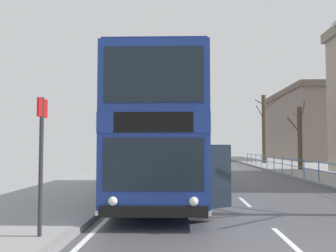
{
  "coord_description": "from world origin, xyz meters",
  "views": [
    {
      "loc": [
        -2.04,
        -4.7,
        1.84
      ],
      "look_at": [
        -2.52,
        7.34,
        2.51
      ],
      "focal_mm": 38.65,
      "sensor_mm": 36.0,
      "label": 1
    }
  ],
  "objects_px": {
    "double_decker_bus_main": "(163,135)",
    "bus_stop_sign_near": "(41,150)",
    "background_building_01": "(325,125)",
    "bare_tree_far_00": "(264,128)",
    "bare_tree_far_01": "(300,137)"
  },
  "relations": [
    {
      "from": "bus_stop_sign_near",
      "to": "background_building_01",
      "type": "height_order",
      "value": "background_building_01"
    },
    {
      "from": "bare_tree_far_00",
      "to": "bare_tree_far_01",
      "type": "distance_m",
      "value": 10.08
    },
    {
      "from": "double_decker_bus_main",
      "to": "bus_stop_sign_near",
      "type": "relative_size",
      "value": 3.94
    },
    {
      "from": "bare_tree_far_01",
      "to": "background_building_01",
      "type": "xyz_separation_m",
      "value": [
        10.84,
        23.04,
        2.13
      ]
    },
    {
      "from": "double_decker_bus_main",
      "to": "background_building_01",
      "type": "relative_size",
      "value": 0.56
    },
    {
      "from": "bare_tree_far_00",
      "to": "bus_stop_sign_near",
      "type": "bearing_deg",
      "value": -110.06
    },
    {
      "from": "bus_stop_sign_near",
      "to": "bare_tree_far_00",
      "type": "bearing_deg",
      "value": 69.94
    },
    {
      "from": "double_decker_bus_main",
      "to": "background_building_01",
      "type": "bearing_deg",
      "value": 61.46
    },
    {
      "from": "background_building_01",
      "to": "bus_stop_sign_near",
      "type": "bearing_deg",
      "value": -117.22
    },
    {
      "from": "bare_tree_far_00",
      "to": "bare_tree_far_01",
      "type": "xyz_separation_m",
      "value": [
        0.33,
        -10.01,
        -1.13
      ]
    },
    {
      "from": "bare_tree_far_00",
      "to": "background_building_01",
      "type": "distance_m",
      "value": 17.19
    },
    {
      "from": "bare_tree_far_00",
      "to": "bare_tree_far_01",
      "type": "relative_size",
      "value": 1.42
    },
    {
      "from": "double_decker_bus_main",
      "to": "background_building_01",
      "type": "height_order",
      "value": "background_building_01"
    },
    {
      "from": "bus_stop_sign_near",
      "to": "bare_tree_far_01",
      "type": "distance_m",
      "value": 22.9
    },
    {
      "from": "double_decker_bus_main",
      "to": "bare_tree_far_01",
      "type": "xyz_separation_m",
      "value": [
        9.25,
        13.9,
        0.28
      ]
    }
  ]
}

